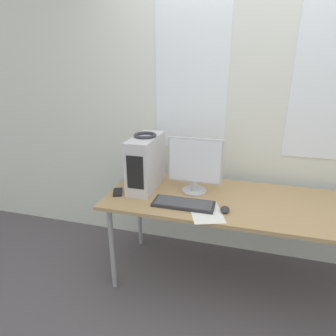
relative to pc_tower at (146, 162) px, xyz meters
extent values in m
plane|color=#565156|center=(0.82, -0.44, -0.98)|extent=(14.00, 14.00, 0.00)
cube|color=silver|center=(0.82, 0.46, 0.37)|extent=(8.00, 0.06, 2.70)
cube|color=white|center=(0.27, 0.43, 0.67)|extent=(0.62, 0.01, 1.29)
cube|color=tan|center=(0.82, -0.05, -0.23)|extent=(2.15, 0.77, 0.03)
cylinder|color=#99999E|center=(-0.17, -0.36, -0.61)|extent=(0.04, 0.04, 0.74)
cylinder|color=#99999E|center=(-0.17, 0.25, -0.61)|extent=(0.04, 0.04, 0.74)
cube|color=silver|center=(0.00, 0.00, 0.00)|extent=(0.18, 0.47, 0.43)
cube|color=black|center=(0.00, -0.24, 0.00)|extent=(0.13, 0.00, 0.26)
torus|color=#333338|center=(0.00, 0.00, 0.23)|extent=(0.18, 0.18, 0.02)
cylinder|color=#B7B7BC|center=(0.40, 0.01, -0.21)|extent=(0.20, 0.20, 0.02)
cylinder|color=#B7B7BC|center=(0.40, 0.01, -0.16)|extent=(0.05, 0.05, 0.08)
cube|color=#B7B7BC|center=(0.40, 0.01, 0.05)|extent=(0.42, 0.03, 0.35)
cube|color=white|center=(0.40, -0.01, 0.05)|extent=(0.40, 0.00, 0.33)
cube|color=#28282D|center=(0.37, -0.24, -0.20)|extent=(0.44, 0.17, 0.02)
cube|color=#47474C|center=(0.37, -0.24, -0.19)|extent=(0.41, 0.15, 0.00)
ellipsoid|color=#2D2D2D|center=(0.66, -0.26, -0.20)|extent=(0.06, 0.09, 0.03)
cube|color=black|center=(-0.18, -0.17, -0.21)|extent=(0.12, 0.16, 0.01)
cube|color=white|center=(0.54, -0.31, -0.21)|extent=(0.30, 0.35, 0.00)
camera|label=1|loc=(0.74, -2.02, 0.75)|focal=30.00mm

